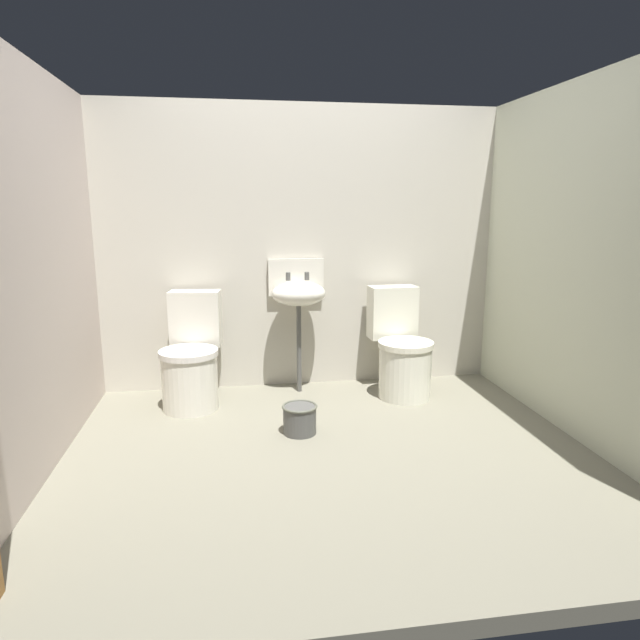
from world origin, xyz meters
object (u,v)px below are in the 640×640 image
(toilet_left, at_px, (192,360))
(bucket, at_px, (300,418))
(sink, at_px, (298,292))
(toilet_right, at_px, (401,352))

(toilet_left, height_order, bucket, toilet_left)
(toilet_left, xyz_separation_m, sink, (0.78, 0.19, 0.43))
(toilet_left, distance_m, bucket, 0.95)
(sink, bearing_deg, bucket, -96.32)
(toilet_right, xyz_separation_m, sink, (-0.74, 0.19, 0.43))
(toilet_left, distance_m, sink, 0.91)
(sink, relative_size, bucket, 4.49)
(toilet_right, height_order, bucket, toilet_right)
(toilet_left, relative_size, toilet_right, 1.00)
(toilet_left, relative_size, bucket, 3.53)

